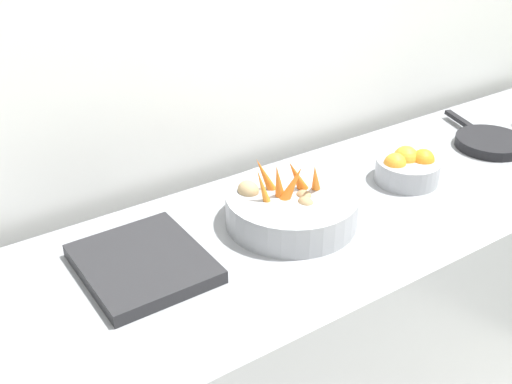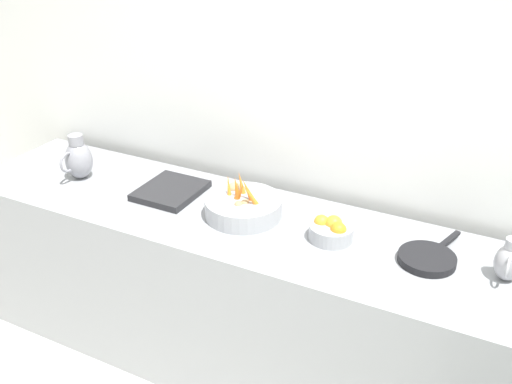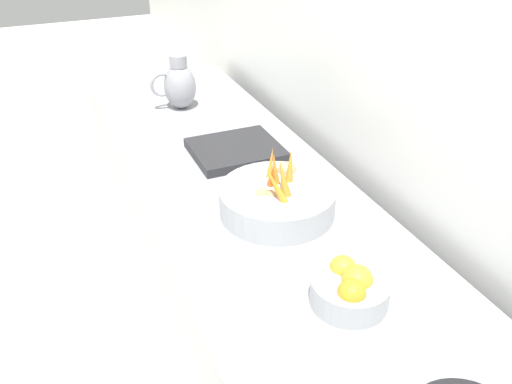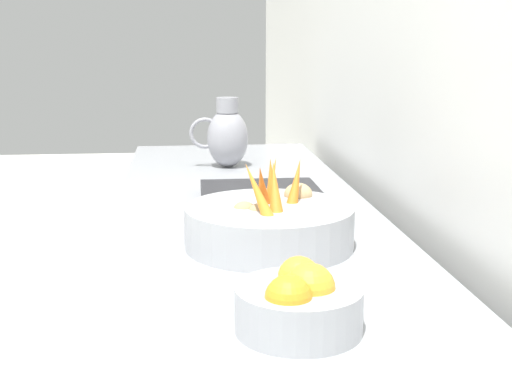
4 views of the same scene
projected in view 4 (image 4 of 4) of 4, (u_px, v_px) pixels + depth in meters
vegetable_colander at (270, 225)px, 1.53m from camera, size 0.38×0.38×0.20m
orange_bowl at (299, 303)px, 1.08m from camera, size 0.20×0.20×0.11m
metal_pitcher_tall at (227, 136)px, 2.49m from camera, size 0.21×0.15×0.25m
counter_sink_basin at (261, 195)px, 1.97m from camera, size 0.34×0.30×0.04m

